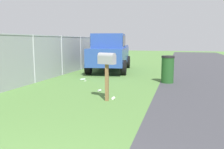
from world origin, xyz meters
TOP-DOWN VIEW (x-y plane):
  - mailbox at (5.14, 0.20)m, footprint 0.34×0.54m
  - pickup_truck at (11.51, 2.02)m, footprint 5.06×2.64m
  - trash_bin at (8.60, -1.32)m, footprint 0.52×0.52m
  - fence_section at (8.24, 3.90)m, footprint 16.43×0.07m
  - litter_cup_midfield_b at (5.32, 0.06)m, footprint 0.11×0.09m
  - litter_bottle_by_mailbox at (8.22, 2.29)m, footprint 0.20×0.21m
  - litter_can_near_hydrant at (6.25, 0.82)m, footprint 0.14×0.11m
  - litter_wrapper_midfield_a at (8.07, 2.10)m, footprint 0.13×0.11m

SIDE VIEW (x-z plane):
  - litter_wrapper_midfield_a at x=8.07m, z-range 0.00..0.01m
  - litter_can_near_hydrant at x=6.25m, z-range 0.00..0.07m
  - litter_bottle_by_mailbox at x=8.22m, z-range 0.00..0.07m
  - litter_cup_midfield_b at x=5.32m, z-range 0.00..0.08m
  - trash_bin at x=8.60m, z-range 0.00..1.12m
  - fence_section at x=8.24m, z-range 0.07..2.04m
  - pickup_truck at x=11.51m, z-range 0.06..2.15m
  - mailbox at x=5.14m, z-range 0.42..1.80m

